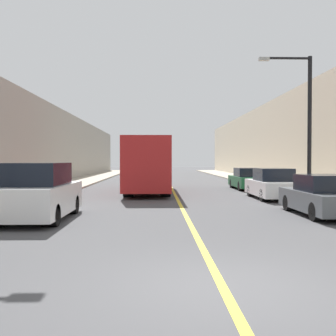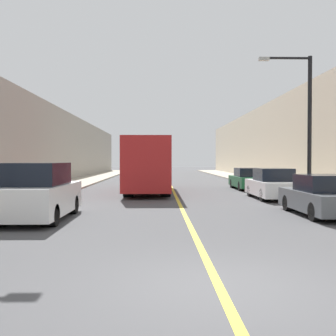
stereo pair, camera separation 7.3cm
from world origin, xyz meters
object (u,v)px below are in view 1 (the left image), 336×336
at_px(bus, 148,164).
at_px(car_right_near, 323,197).
at_px(parked_suv_left, 38,194).
at_px(car_right_far, 247,180).
at_px(car_right_mid, 272,185).
at_px(street_lamp_right, 305,117).

relative_size(bus, car_right_near, 2.40).
bearing_deg(bus, parked_suv_left, -106.89).
bearing_deg(car_right_near, bus, 121.55).
bearing_deg(car_right_far, parked_suv_left, -127.20).
height_order(car_right_near, car_right_mid, car_right_mid).
bearing_deg(car_right_mid, bus, 144.98).
height_order(parked_suv_left, car_right_near, parked_suv_left).
xyz_separation_m(bus, street_lamp_right, (7.83, -5.23, 2.40)).
xyz_separation_m(car_right_mid, street_lamp_right, (1.38, -0.71, 3.43)).
bearing_deg(car_right_near, street_lamp_right, 75.87).
relative_size(bus, parked_suv_left, 2.25).
distance_m(parked_suv_left, street_lamp_right, 13.18).
bearing_deg(street_lamp_right, bus, 146.25).
distance_m(bus, car_right_far, 7.05).
height_order(parked_suv_left, car_right_mid, parked_suv_left).
relative_size(parked_suv_left, car_right_far, 1.00).
bearing_deg(bus, street_lamp_right, -33.75).
relative_size(car_right_mid, car_right_far, 0.94).
bearing_deg(car_right_near, car_right_mid, 90.35).
bearing_deg(parked_suv_left, street_lamp_right, 28.23).
bearing_deg(parked_suv_left, car_right_near, 4.08).
bearing_deg(bus, car_right_far, 16.87).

